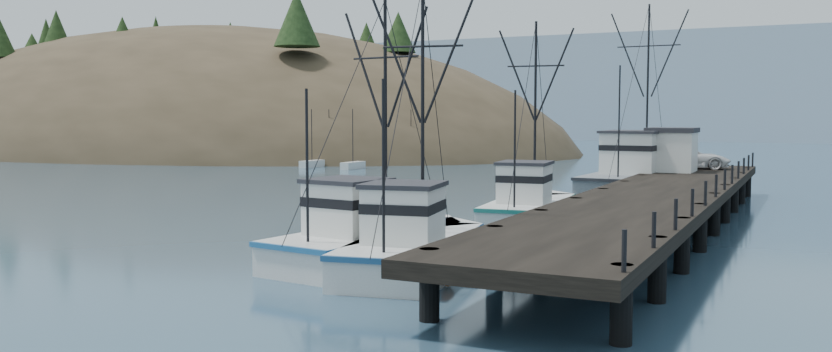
{
  "coord_description": "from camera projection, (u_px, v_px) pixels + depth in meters",
  "views": [
    {
      "loc": [
        20.73,
        -23.72,
        5.64
      ],
      "look_at": [
        2.45,
        13.3,
        2.5
      ],
      "focal_mm": 35.0,
      "sensor_mm": 36.0,
      "label": 1
    }
  ],
  "objects": [
    {
      "name": "ground",
      "position": [
        203.0,
        263.0,
        30.78
      ],
      "size": [
        400.0,
        400.0,
        0.0
      ],
      "primitive_type": "plane",
      "color": "#284359",
      "rests_on": "ground"
    },
    {
      "name": "work_vessel",
      "position": [
        640.0,
        180.0,
        54.22
      ],
      "size": [
        5.39,
        16.16,
        13.44
      ],
      "color": "slate",
      "rests_on": "ground"
    },
    {
      "name": "distant_ridge_far",
      "position": [
        560.0,
        136.0,
        213.84
      ],
      "size": [
        180.0,
        25.0,
        18.0
      ],
      "primitive_type": "cube",
      "color": "silver",
      "rests_on": "ground"
    },
    {
      "name": "distant_ridge",
      "position": [
        761.0,
        140.0,
        178.36
      ],
      "size": [
        360.0,
        40.0,
        26.0
      ],
      "primitive_type": "cube",
      "color": "#9EB2C6",
      "rests_on": "ground"
    },
    {
      "name": "trawler_near",
      "position": [
        415.0,
        247.0,
        29.42
      ],
      "size": [
        5.01,
        10.62,
        10.79
      ],
      "color": "silver",
      "rests_on": "ground"
    },
    {
      "name": "trawler_mid",
      "position": [
        371.0,
        241.0,
        31.02
      ],
      "size": [
        4.62,
        10.43,
        10.39
      ],
      "color": "silver",
      "rests_on": "ground"
    },
    {
      "name": "motorboat",
      "position": [
        335.0,
        185.0,
        64.85
      ],
      "size": [
        5.05,
        5.81,
        1.01
      ],
      "primitive_type": "imported",
      "rotation": [
        0.0,
        0.0,
        0.39
      ],
      "color": "#4F5558",
      "rests_on": "ground"
    },
    {
      "name": "pier_shed",
      "position": [
        672.0,
        149.0,
        51.75
      ],
      "size": [
        3.0,
        3.2,
        2.8
      ],
      "color": "silver",
      "rests_on": "pier"
    },
    {
      "name": "pier",
      "position": [
        657.0,
        197.0,
        38.78
      ],
      "size": [
        6.0,
        44.0,
        2.0
      ],
      "color": "black",
      "rests_on": "ground"
    },
    {
      "name": "moored_sailboats",
      "position": [
        340.0,
        161.0,
        92.9
      ],
      "size": [
        24.29,
        20.27,
        6.35
      ],
      "color": "silver",
      "rests_on": "ground"
    },
    {
      "name": "trawler_far",
      "position": [
        530.0,
        208.0,
        41.86
      ],
      "size": [
        4.34,
        10.53,
        10.82
      ],
      "color": "silver",
      "rests_on": "ground"
    },
    {
      "name": "pickup_truck",
      "position": [
        690.0,
        158.0,
        54.39
      ],
      "size": [
        5.63,
        3.52,
        1.45
      ],
      "primitive_type": "imported",
      "rotation": [
        0.0,
        0.0,
        1.8
      ],
      "color": "silver",
      "rests_on": "pier"
    },
    {
      "name": "headland",
      "position": [
        173.0,
        176.0,
        134.5
      ],
      "size": [
        134.8,
        78.0,
        51.0
      ],
      "color": "#382D1E",
      "rests_on": "ground"
    }
  ]
}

